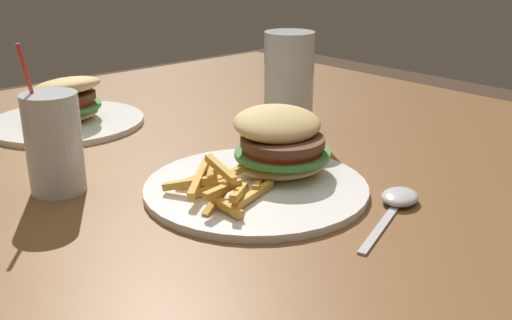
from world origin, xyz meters
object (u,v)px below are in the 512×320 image
(spoon, at_px, (398,199))
(juice_glass, at_px, (54,148))
(beer_glass, at_px, (289,86))
(meal_plate_far, at_px, (66,109))
(meal_plate_near, at_px, (268,163))

(spoon, bearing_deg, juice_glass, 111.56)
(beer_glass, bearing_deg, meal_plate_far, 132.44)
(beer_glass, relative_size, meal_plate_far, 0.62)
(meal_plate_near, distance_m, juice_glass, 0.28)
(meal_plate_near, xyz_separation_m, meal_plate_far, (-0.08, 0.45, -0.00))
(juice_glass, bearing_deg, meal_plate_near, -36.99)
(beer_glass, xyz_separation_m, juice_glass, (-0.41, 0.02, -0.02))
(spoon, bearing_deg, meal_plate_near, 94.72)
(beer_glass, relative_size, spoon, 0.96)
(spoon, distance_m, meal_plate_far, 0.63)
(beer_glass, distance_m, meal_plate_far, 0.40)
(juice_glass, bearing_deg, spoon, -47.52)
(beer_glass, xyz_separation_m, meal_plate_far, (-0.27, 0.29, -0.05))
(meal_plate_near, relative_size, juice_glass, 1.51)
(spoon, height_order, meal_plate_far, meal_plate_far)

